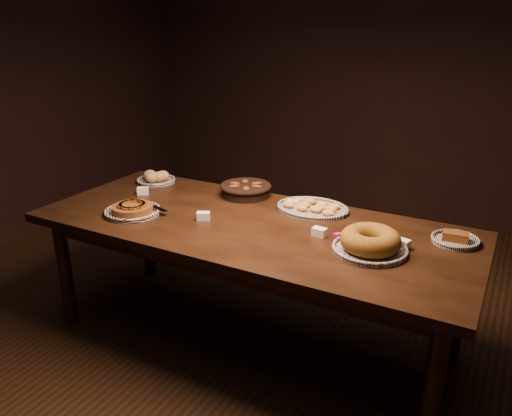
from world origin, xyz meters
The scene contains 9 objects.
ground centered at (0.00, 0.00, 0.00)m, with size 5.00×5.00×0.00m, color black.
buffet_table centered at (0.00, 0.00, 0.68)m, with size 2.40×1.00×0.75m.
apple_tart_plate centered at (-0.65, -0.20, 0.77)m, with size 0.36×0.32×0.06m.
madeleine_platter centered at (0.23, 0.33, 0.77)m, with size 0.42×0.34×0.05m.
bundt_cake_plate centered at (0.68, -0.05, 0.80)m, with size 0.38×0.41×0.11m.
croissant_basket centered at (-0.25, 0.38, 0.80)m, with size 0.36×0.36×0.08m.
bread_roll_plate centered at (-0.92, 0.32, 0.78)m, with size 0.26×0.26×0.08m.
loaf_plate centered at (1.02, 0.26, 0.77)m, with size 0.23×0.23×0.06m.
tent_cards centered at (0.05, 0.08, 0.77)m, with size 1.72×0.48×0.04m.
Camera 1 is at (1.24, -2.19, 1.77)m, focal length 35.00 mm.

